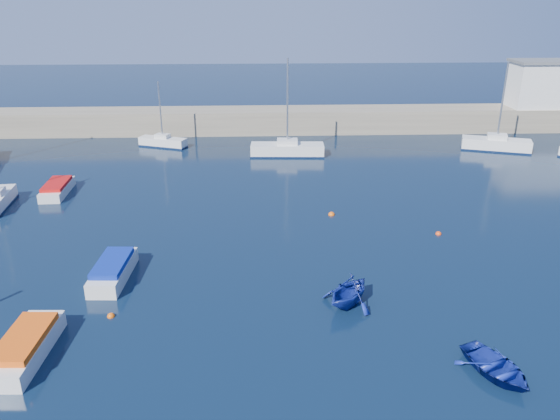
{
  "coord_description": "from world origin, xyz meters",
  "views": [
    {
      "loc": [
        -4.37,
        -16.14,
        15.12
      ],
      "look_at": [
        -2.96,
        17.48,
        1.6
      ],
      "focal_mm": 35.0,
      "sensor_mm": 36.0,
      "label": 1
    }
  ],
  "objects_px": {
    "harbor_office": "(556,85)",
    "sailboat_6": "(287,149)",
    "sailboat_7": "(496,144)",
    "dinghy_left": "(349,291)",
    "sailboat_5": "(163,142)",
    "dinghy_center": "(496,367)",
    "motorboat_2": "(57,188)",
    "motorboat_0": "(25,346)",
    "motorboat_1": "(113,270)"
  },
  "relations": [
    {
      "from": "harbor_office",
      "to": "sailboat_6",
      "type": "height_order",
      "value": "sailboat_6"
    },
    {
      "from": "sailboat_7",
      "to": "dinghy_left",
      "type": "relative_size",
      "value": 2.75
    },
    {
      "from": "dinghy_left",
      "to": "sailboat_5",
      "type": "bearing_deg",
      "value": 154.78
    },
    {
      "from": "sailboat_5",
      "to": "dinghy_center",
      "type": "relative_size",
      "value": 1.95
    },
    {
      "from": "harbor_office",
      "to": "motorboat_2",
      "type": "distance_m",
      "value": 54.6
    },
    {
      "from": "harbor_office",
      "to": "dinghy_left",
      "type": "distance_m",
      "value": 48.42
    },
    {
      "from": "sailboat_5",
      "to": "motorboat_2",
      "type": "relative_size",
      "value": 1.41
    },
    {
      "from": "harbor_office",
      "to": "sailboat_6",
      "type": "relative_size",
      "value": 1.06
    },
    {
      "from": "motorboat_2",
      "to": "dinghy_center",
      "type": "distance_m",
      "value": 35.0
    },
    {
      "from": "sailboat_7",
      "to": "motorboat_0",
      "type": "bearing_deg",
      "value": 151.81
    },
    {
      "from": "sailboat_5",
      "to": "motorboat_1",
      "type": "xyz_separation_m",
      "value": [
        1.63,
        -28.34,
        0.01
      ]
    },
    {
      "from": "motorboat_0",
      "to": "motorboat_1",
      "type": "xyz_separation_m",
      "value": [
        2.16,
        7.0,
        0.02
      ]
    },
    {
      "from": "sailboat_7",
      "to": "dinghy_center",
      "type": "xyz_separation_m",
      "value": [
        -14.37,
        -34.57,
        -0.32
      ]
    },
    {
      "from": "dinghy_left",
      "to": "harbor_office",
      "type": "bearing_deg",
      "value": 92.1
    },
    {
      "from": "sailboat_7",
      "to": "motorboat_2",
      "type": "height_order",
      "value": "sailboat_7"
    },
    {
      "from": "harbor_office",
      "to": "sailboat_7",
      "type": "xyz_separation_m",
      "value": [
        -10.08,
        -9.08,
        -4.43
      ]
    },
    {
      "from": "motorboat_1",
      "to": "motorboat_2",
      "type": "xyz_separation_m",
      "value": [
        -7.87,
        14.3,
        -0.09
      ]
    },
    {
      "from": "sailboat_7",
      "to": "dinghy_left",
      "type": "xyz_separation_m",
      "value": [
        -19.74,
        -28.84,
        0.17
      ]
    },
    {
      "from": "motorboat_0",
      "to": "motorboat_1",
      "type": "bearing_deg",
      "value": 75.18
    },
    {
      "from": "sailboat_7",
      "to": "sailboat_6",
      "type": "bearing_deg",
      "value": 111.44
    },
    {
      "from": "motorboat_0",
      "to": "dinghy_left",
      "type": "xyz_separation_m",
      "value": [
        14.97,
        3.64,
        0.32
      ]
    },
    {
      "from": "sailboat_5",
      "to": "dinghy_left",
      "type": "distance_m",
      "value": 34.84
    },
    {
      "from": "harbor_office",
      "to": "motorboat_1",
      "type": "relative_size",
      "value": 2.09
    },
    {
      "from": "dinghy_center",
      "to": "dinghy_left",
      "type": "bearing_deg",
      "value": 110.93
    },
    {
      "from": "harbor_office",
      "to": "sailboat_7",
      "type": "bearing_deg",
      "value": -138.01
    },
    {
      "from": "sailboat_6",
      "to": "sailboat_7",
      "type": "relative_size",
      "value": 1.06
    },
    {
      "from": "harbor_office",
      "to": "motorboat_0",
      "type": "relative_size",
      "value": 1.98
    },
    {
      "from": "dinghy_left",
      "to": "motorboat_0",
      "type": "bearing_deg",
      "value": -126.03
    },
    {
      "from": "motorboat_0",
      "to": "sailboat_6",
      "type": "bearing_deg",
      "value": 69.4
    },
    {
      "from": "sailboat_6",
      "to": "sailboat_7",
      "type": "bearing_deg",
      "value": -84.51
    },
    {
      "from": "sailboat_5",
      "to": "dinghy_left",
      "type": "bearing_deg",
      "value": -134.83
    },
    {
      "from": "motorboat_0",
      "to": "dinghy_center",
      "type": "height_order",
      "value": "motorboat_0"
    },
    {
      "from": "sailboat_6",
      "to": "motorboat_0",
      "type": "xyz_separation_m",
      "value": [
        -13.33,
        -31.46,
        -0.13
      ]
    },
    {
      "from": "sailboat_6",
      "to": "motorboat_2",
      "type": "bearing_deg",
      "value": 120.86
    },
    {
      "from": "motorboat_2",
      "to": "dinghy_left",
      "type": "distance_m",
      "value": 27.19
    },
    {
      "from": "sailboat_5",
      "to": "motorboat_0",
      "type": "height_order",
      "value": "sailboat_5"
    },
    {
      "from": "harbor_office",
      "to": "sailboat_6",
      "type": "xyz_separation_m",
      "value": [
        -31.46,
        -10.09,
        -4.45
      ]
    },
    {
      "from": "motorboat_1",
      "to": "dinghy_center",
      "type": "relative_size",
      "value": 1.38
    },
    {
      "from": "harbor_office",
      "to": "motorboat_0",
      "type": "bearing_deg",
      "value": -137.15
    },
    {
      "from": "harbor_office",
      "to": "sailboat_5",
      "type": "bearing_deg",
      "value": -172.01
    },
    {
      "from": "sailboat_7",
      "to": "dinghy_center",
      "type": "relative_size",
      "value": 2.57
    },
    {
      "from": "sailboat_5",
      "to": "motorboat_1",
      "type": "height_order",
      "value": "sailboat_5"
    },
    {
      "from": "dinghy_center",
      "to": "harbor_office",
      "type": "bearing_deg",
      "value": 38.54
    },
    {
      "from": "sailboat_6",
      "to": "motorboat_0",
      "type": "relative_size",
      "value": 1.86
    },
    {
      "from": "sailboat_5",
      "to": "sailboat_7",
      "type": "xyz_separation_m",
      "value": [
        34.18,
        -2.86,
        0.14
      ]
    },
    {
      "from": "motorboat_0",
      "to": "dinghy_center",
      "type": "xyz_separation_m",
      "value": [
        20.34,
        -2.09,
        -0.17
      ]
    },
    {
      "from": "sailboat_5",
      "to": "sailboat_6",
      "type": "height_order",
      "value": "sailboat_6"
    },
    {
      "from": "sailboat_6",
      "to": "dinghy_center",
      "type": "xyz_separation_m",
      "value": [
        7.01,
        -33.55,
        -0.3
      ]
    },
    {
      "from": "harbor_office",
      "to": "motorboat_0",
      "type": "xyz_separation_m",
      "value": [
        -44.79,
        -41.56,
        -4.58
      ]
    },
    {
      "from": "sailboat_7",
      "to": "dinghy_center",
      "type": "distance_m",
      "value": 37.44
    }
  ]
}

